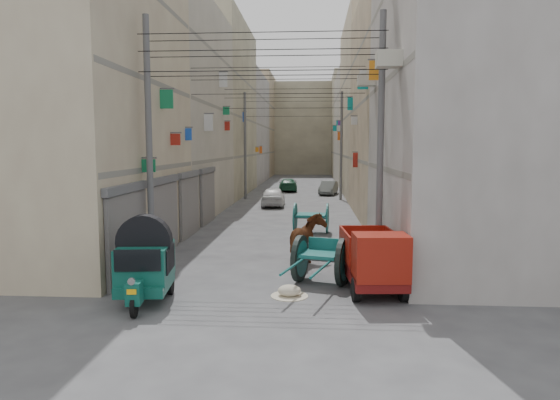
# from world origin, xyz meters

# --- Properties ---
(ground) EXTENTS (140.00, 140.00, 0.00)m
(ground) POSITION_xyz_m (0.00, 0.00, 0.00)
(ground) COLOR #404042
(ground) RESTS_ON ground
(building_row_left) EXTENTS (8.00, 62.00, 14.00)m
(building_row_left) POSITION_xyz_m (-8.00, 34.13, 6.46)
(building_row_left) COLOR #C0B391
(building_row_left) RESTS_ON ground
(building_row_right) EXTENTS (8.00, 62.00, 14.00)m
(building_row_right) POSITION_xyz_m (8.00, 34.13, 6.46)
(building_row_right) COLOR #AAA39F
(building_row_right) RESTS_ON ground
(end_cap_building) EXTENTS (22.00, 10.00, 13.00)m
(end_cap_building) POSITION_xyz_m (0.00, 66.00, 6.50)
(end_cap_building) COLOR #B8AF91
(end_cap_building) RESTS_ON ground
(shutters_left) EXTENTS (0.18, 14.40, 2.88)m
(shutters_left) POSITION_xyz_m (-3.92, 10.38, 1.49)
(shutters_left) COLOR #505156
(shutters_left) RESTS_ON ground
(signboards) EXTENTS (8.22, 40.52, 5.67)m
(signboards) POSITION_xyz_m (-0.01, 21.66, 3.43)
(signboards) COLOR #5A268E
(signboards) RESTS_ON ground
(ac_units) EXTENTS (0.70, 6.55, 3.35)m
(ac_units) POSITION_xyz_m (3.65, 7.67, 7.43)
(ac_units) COLOR #B0AF9E
(ac_units) RESTS_ON ground
(utility_poles) EXTENTS (7.40, 22.20, 8.00)m
(utility_poles) POSITION_xyz_m (0.00, 17.00, 4.00)
(utility_poles) COLOR #555557
(utility_poles) RESTS_ON ground
(overhead_cables) EXTENTS (7.40, 22.52, 1.12)m
(overhead_cables) POSITION_xyz_m (0.00, 14.40, 6.77)
(overhead_cables) COLOR black
(overhead_cables) RESTS_ON ground
(auto_rickshaw) EXTENTS (1.58, 2.49, 1.71)m
(auto_rickshaw) POSITION_xyz_m (-2.72, 2.78, 1.01)
(auto_rickshaw) COLOR black
(auto_rickshaw) RESTS_ON ground
(tonga_cart) EXTENTS (1.95, 3.24, 1.38)m
(tonga_cart) POSITION_xyz_m (1.80, 4.79, 0.72)
(tonga_cart) COLOR black
(tonga_cart) RESTS_ON ground
(mini_truck) EXTENTS (1.64, 3.23, 1.76)m
(mini_truck) POSITION_xyz_m (3.23, 3.84, 0.84)
(mini_truck) COLOR black
(mini_truck) RESTS_ON ground
(second_cart) EXTENTS (1.68, 1.51, 1.38)m
(second_cart) POSITION_xyz_m (1.47, 13.37, 0.74)
(second_cart) COLOR #135551
(second_cart) RESTS_ON ground
(feed_sack) EXTENTS (0.62, 0.50, 0.31)m
(feed_sack) POSITION_xyz_m (0.95, 3.46, 0.15)
(feed_sack) COLOR #C0B59F
(feed_sack) RESTS_ON ground
(horse) EXTENTS (1.41, 2.18, 1.69)m
(horse) POSITION_xyz_m (1.37, 6.96, 0.85)
(horse) COLOR brown
(horse) RESTS_ON ground
(distant_car_white) EXTENTS (1.64, 3.82, 1.28)m
(distant_car_white) POSITION_xyz_m (-1.12, 23.60, 0.64)
(distant_car_white) COLOR silver
(distant_car_white) RESTS_ON ground
(distant_car_grey) EXTENTS (1.76, 3.55, 1.12)m
(distant_car_grey) POSITION_xyz_m (2.80, 31.89, 0.56)
(distant_car_grey) COLOR #595E5B
(distant_car_grey) RESTS_ON ground
(distant_car_green) EXTENTS (1.79, 3.96, 1.13)m
(distant_car_green) POSITION_xyz_m (-0.71, 34.84, 0.56)
(distant_car_green) COLOR #1B4F33
(distant_car_green) RESTS_ON ground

